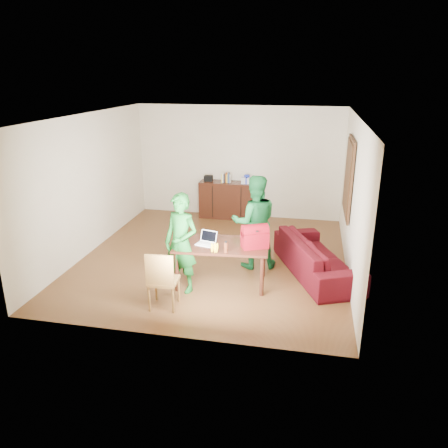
% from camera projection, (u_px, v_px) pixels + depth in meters
% --- Properties ---
extents(room, '(5.20, 5.70, 2.90)m').
position_uv_depth(room, '(216.00, 191.00, 8.22)').
color(room, '#442311').
rests_on(room, ground).
extents(table, '(1.61, 0.99, 0.73)m').
position_uv_depth(table, '(222.00, 249.00, 7.28)').
color(table, black).
rests_on(table, ground).
extents(chair, '(0.45, 0.43, 0.94)m').
position_uv_depth(chair, '(164.00, 291.00, 6.64)').
color(chair, brown).
rests_on(chair, ground).
extents(person_near, '(0.70, 0.57, 1.65)m').
position_uv_depth(person_near, '(181.00, 243.00, 7.01)').
color(person_near, '#125319').
rests_on(person_near, ground).
extents(person_far, '(0.98, 0.85, 1.72)m').
position_uv_depth(person_far, '(254.00, 222.00, 7.89)').
color(person_far, '#15622C').
rests_on(person_far, ground).
extents(laptop, '(0.33, 0.26, 0.21)m').
position_uv_depth(laptop, '(205.00, 242.00, 7.21)').
color(laptop, white).
rests_on(laptop, table).
extents(bananas, '(0.17, 0.11, 0.06)m').
position_uv_depth(bananas, '(215.00, 251.00, 6.90)').
color(bananas, yellow).
rests_on(bananas, table).
extents(bottle, '(0.07, 0.07, 0.18)m').
position_uv_depth(bottle, '(226.00, 247.00, 6.89)').
color(bottle, '#522312').
rests_on(bottle, table).
extents(red_bag, '(0.48, 0.40, 0.31)m').
position_uv_depth(red_bag, '(255.00, 238.00, 7.06)').
color(red_bag, maroon).
rests_on(red_bag, table).
extents(sofa, '(1.68, 2.39, 0.65)m').
position_uv_depth(sofa, '(317.00, 256.00, 7.76)').
color(sofa, '#370713').
rests_on(sofa, ground).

